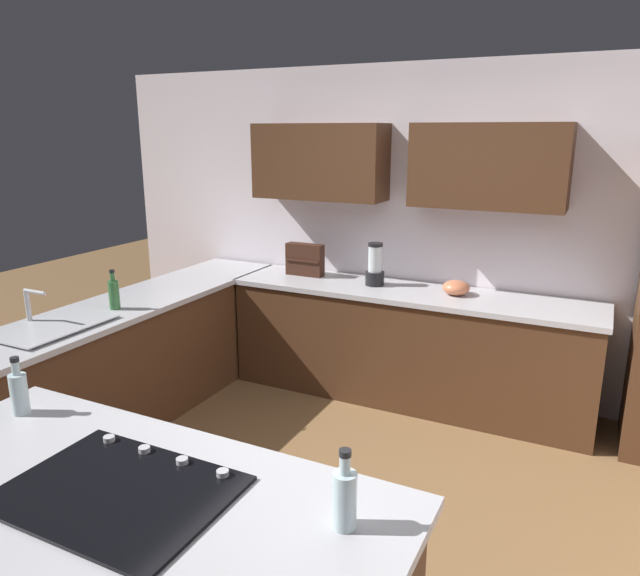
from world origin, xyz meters
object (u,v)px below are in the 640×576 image
(second_bottle, at_px, (345,497))
(dish_soap_bottle, at_px, (114,294))
(spice_rack, at_px, (305,260))
(oil_bottle, at_px, (19,392))
(sink_unit, at_px, (51,325))
(mixing_bowl, at_px, (456,288))
(cooktop, at_px, (119,491))
(blender, at_px, (375,267))

(second_bottle, bearing_deg, dish_soap_bottle, -30.93)
(spice_rack, bearing_deg, oil_bottle, 91.40)
(spice_rack, bearing_deg, second_bottle, 119.82)
(sink_unit, distance_m, mixing_bowl, 2.80)
(cooktop, height_order, mixing_bowl, mixing_bowl)
(blender, bearing_deg, second_bottle, 109.38)
(cooktop, xyz_separation_m, blender, (0.23, -2.99, 0.14))
(spice_rack, height_order, second_bottle, spice_rack)
(cooktop, bearing_deg, sink_unit, -33.84)
(blender, xyz_separation_m, spice_rack, (0.65, -0.05, -0.01))
(oil_bottle, bearing_deg, spice_rack, -88.60)
(cooktop, relative_size, second_bottle, 2.84)
(spice_rack, bearing_deg, cooktop, 106.14)
(dish_soap_bottle, height_order, second_bottle, dish_soap_bottle)
(mixing_bowl, bearing_deg, blender, 0.00)
(mixing_bowl, relative_size, spice_rack, 0.62)
(oil_bottle, bearing_deg, blender, -101.97)
(sink_unit, relative_size, oil_bottle, 2.69)
(mixing_bowl, distance_m, second_bottle, 2.84)
(sink_unit, distance_m, oil_bottle, 1.21)
(blender, relative_size, spice_rack, 1.05)
(blender, xyz_separation_m, dish_soap_bottle, (1.37, 1.40, -0.04))
(cooktop, relative_size, spice_rack, 2.34)
(mixing_bowl, bearing_deg, sink_unit, 42.16)
(second_bottle, bearing_deg, mixing_bowl, -83.10)
(sink_unit, xyz_separation_m, oil_bottle, (-0.85, 0.86, 0.08))
(sink_unit, bearing_deg, blender, -127.20)
(blender, relative_size, oil_bottle, 1.30)
(sink_unit, distance_m, dish_soap_bottle, 0.49)
(blender, distance_m, oil_bottle, 2.80)
(oil_bottle, xyz_separation_m, second_bottle, (-1.57, 0.07, 0.00))
(second_bottle, bearing_deg, cooktop, 13.08)
(blender, bearing_deg, cooktop, 94.38)
(spice_rack, relative_size, second_bottle, 1.21)
(oil_bottle, relative_size, second_bottle, 0.97)
(dish_soap_bottle, bearing_deg, second_bottle, 149.07)
(sink_unit, xyz_separation_m, spice_rack, (-0.78, -1.93, 0.12))
(spice_rack, distance_m, second_bottle, 3.30)
(mixing_bowl, xyz_separation_m, second_bottle, (-0.34, 2.82, 0.05))
(sink_unit, distance_m, spice_rack, 2.08)
(cooktop, bearing_deg, mixing_bowl, -98.00)
(spice_rack, relative_size, oil_bottle, 1.24)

